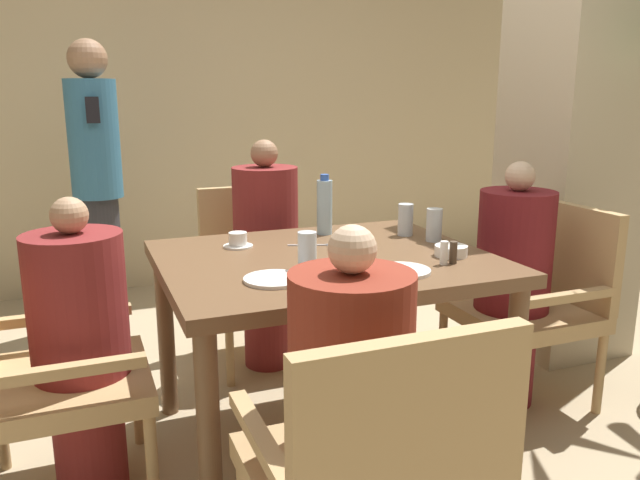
% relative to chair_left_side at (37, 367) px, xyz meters
% --- Properties ---
extents(ground_plane, '(16.00, 16.00, 0.00)m').
position_rel_chair_left_side_xyz_m(ground_plane, '(1.02, 0.00, -0.48)').
color(ground_plane, tan).
extents(wall_back, '(8.00, 0.06, 2.80)m').
position_rel_chair_left_side_xyz_m(wall_back, '(1.02, 2.42, 0.92)').
color(wall_back, '#C6B289').
rests_on(wall_back, ground_plane).
extents(pillar_stone, '(0.56, 0.56, 2.70)m').
position_rel_chair_left_side_xyz_m(pillar_stone, '(2.59, 0.44, 0.87)').
color(pillar_stone, '#BCAD8E').
rests_on(pillar_stone, ground_plane).
extents(dining_table, '(1.22, 1.02, 0.76)m').
position_rel_chair_left_side_xyz_m(dining_table, '(1.02, 0.00, 0.19)').
color(dining_table, brown).
rests_on(dining_table, ground_plane).
extents(chair_left_side, '(0.55, 0.55, 0.88)m').
position_rel_chair_left_side_xyz_m(chair_left_side, '(0.00, 0.00, 0.00)').
color(chair_left_side, tan).
rests_on(chair_left_side, ground_plane).
extents(diner_in_left_chair, '(0.32, 0.32, 1.04)m').
position_rel_chair_left_side_xyz_m(diner_in_left_chair, '(0.14, 0.00, 0.05)').
color(diner_in_left_chair, maroon).
rests_on(diner_in_left_chair, ground_plane).
extents(chair_far_side, '(0.55, 0.55, 0.88)m').
position_rel_chair_left_side_xyz_m(chair_far_side, '(1.02, 0.92, 0.00)').
color(chair_far_side, tan).
rests_on(chair_far_side, ground_plane).
extents(diner_in_far_chair, '(0.32, 0.32, 1.15)m').
position_rel_chair_left_side_xyz_m(diner_in_far_chair, '(1.02, 0.78, 0.11)').
color(diner_in_far_chair, maroon).
rests_on(diner_in_far_chair, ground_plane).
extents(chair_right_side, '(0.55, 0.55, 0.88)m').
position_rel_chair_left_side_xyz_m(chair_right_side, '(2.05, 0.00, 0.00)').
color(chair_right_side, tan).
rests_on(chair_right_side, ground_plane).
extents(diner_in_right_chair, '(0.32, 0.32, 1.09)m').
position_rel_chair_left_side_xyz_m(diner_in_right_chair, '(1.91, 0.00, 0.08)').
color(diner_in_right_chair, maroon).
rests_on(diner_in_right_chair, ground_plane).
extents(chair_near_corner, '(0.55, 0.55, 0.88)m').
position_rel_chair_left_side_xyz_m(chair_near_corner, '(0.78, -0.92, 0.00)').
color(chair_near_corner, tan).
rests_on(chair_near_corner, ground_plane).
extents(diner_in_near_chair, '(0.32, 0.32, 1.05)m').
position_rel_chair_left_side_xyz_m(diner_in_near_chair, '(0.78, -0.78, 0.06)').
color(diner_in_near_chair, maroon).
rests_on(diner_in_near_chair, ground_plane).
extents(standing_host, '(0.28, 0.32, 1.66)m').
position_rel_chair_left_side_xyz_m(standing_host, '(0.29, 1.67, 0.41)').
color(standing_host, '#2D2D33').
rests_on(standing_host, ground_plane).
extents(plate_main_left, '(0.20, 0.20, 0.01)m').
position_rel_chair_left_side_xyz_m(plate_main_left, '(1.18, -0.31, 0.29)').
color(plate_main_left, white).
rests_on(plate_main_left, dining_table).
extents(plate_main_right, '(0.20, 0.20, 0.01)m').
position_rel_chair_left_side_xyz_m(plate_main_right, '(0.75, -0.24, 0.29)').
color(plate_main_right, white).
rests_on(plate_main_right, dining_table).
extents(teacup_with_saucer, '(0.12, 0.12, 0.06)m').
position_rel_chair_left_side_xyz_m(teacup_with_saucer, '(0.75, 0.25, 0.31)').
color(teacup_with_saucer, white).
rests_on(teacup_with_saucer, dining_table).
extents(bowl_small, '(0.12, 0.12, 0.04)m').
position_rel_chair_left_side_xyz_m(bowl_small, '(1.46, -0.18, 0.30)').
color(bowl_small, white).
rests_on(bowl_small, dining_table).
extents(water_bottle, '(0.07, 0.07, 0.26)m').
position_rel_chair_left_side_xyz_m(water_bottle, '(1.16, 0.35, 0.40)').
color(water_bottle, '#A3C6DB').
rests_on(water_bottle, dining_table).
extents(glass_tall_near, '(0.07, 0.07, 0.14)m').
position_rel_chair_left_side_xyz_m(glass_tall_near, '(1.54, 0.06, 0.35)').
color(glass_tall_near, silver).
rests_on(glass_tall_near, dining_table).
extents(glass_tall_mid, '(0.07, 0.07, 0.14)m').
position_rel_chair_left_side_xyz_m(glass_tall_mid, '(0.89, -0.17, 0.35)').
color(glass_tall_mid, silver).
rests_on(glass_tall_mid, dining_table).
extents(glass_tall_far, '(0.07, 0.07, 0.14)m').
position_rel_chair_left_side_xyz_m(glass_tall_far, '(1.48, 0.20, 0.35)').
color(glass_tall_far, silver).
rests_on(glass_tall_far, dining_table).
extents(salt_shaker, '(0.03, 0.03, 0.09)m').
position_rel_chair_left_side_xyz_m(salt_shaker, '(1.37, -0.27, 0.32)').
color(salt_shaker, white).
rests_on(salt_shaker, dining_table).
extents(pepper_shaker, '(0.03, 0.03, 0.08)m').
position_rel_chair_left_side_xyz_m(pepper_shaker, '(1.41, -0.27, 0.32)').
color(pepper_shaker, '#4C3D2D').
rests_on(pepper_shaker, dining_table).
extents(fork_beside_plate, '(0.19, 0.08, 0.00)m').
position_rel_chair_left_side_xyz_m(fork_beside_plate, '(1.05, 0.16, 0.28)').
color(fork_beside_plate, silver).
rests_on(fork_beside_plate, dining_table).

